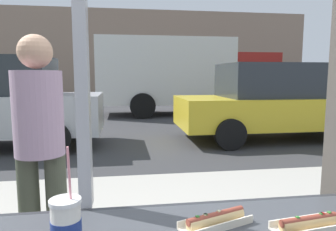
% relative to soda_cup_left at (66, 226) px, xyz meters
% --- Properties ---
extents(ground_plane, '(60.00, 60.00, 0.00)m').
position_rel_soda_cup_left_xyz_m(ground_plane, '(0.02, 8.28, -1.05)').
color(ground_plane, '#38383A').
extents(sidewalk_strip, '(16.00, 2.80, 0.12)m').
position_rel_soda_cup_left_xyz_m(sidewalk_strip, '(0.02, 1.88, -0.99)').
color(sidewalk_strip, '#B2ADA3').
rests_on(sidewalk_strip, ground).
extents(building_facade_far, '(28.00, 1.20, 6.17)m').
position_rel_soda_cup_left_xyz_m(building_facade_far, '(0.02, 22.26, 2.03)').
color(building_facade_far, gray).
rests_on(building_facade_far, ground).
extents(soda_cup_left, '(0.09, 0.09, 0.33)m').
position_rel_soda_cup_left_xyz_m(soda_cup_left, '(0.00, 0.00, 0.00)').
color(soda_cup_left, white).
rests_on(soda_cup_left, window_counter).
extents(hotdog_tray_near, '(0.28, 0.17, 0.05)m').
position_rel_soda_cup_left_xyz_m(hotdog_tray_near, '(0.48, 0.11, -0.07)').
color(hotdog_tray_near, beige).
rests_on(hotdog_tray_near, window_counter).
extents(hotdog_tray_far, '(0.26, 0.13, 0.05)m').
position_rel_soda_cup_left_xyz_m(hotdog_tray_far, '(0.79, 0.03, -0.07)').
color(hotdog_tray_far, beige).
rests_on(hotdog_tray_far, window_counter).
extents(parked_car_yellow, '(4.54, 2.00, 1.77)m').
position_rel_soda_cup_left_xyz_m(parked_car_yellow, '(3.70, 5.90, -0.16)').
color(parked_car_yellow, gold).
rests_on(parked_car_yellow, ground).
extents(box_truck, '(6.79, 2.44, 2.87)m').
position_rel_soda_cup_left_xyz_m(box_truck, '(2.52, 11.00, 0.53)').
color(box_truck, silver).
rests_on(box_truck, ground).
extents(pedestrian, '(0.32, 0.32, 1.63)m').
position_rel_soda_cup_left_xyz_m(pedestrian, '(-0.38, 1.24, 0.00)').
color(pedestrian, '#464B3B').
rests_on(pedestrian, sidewalk_strip).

